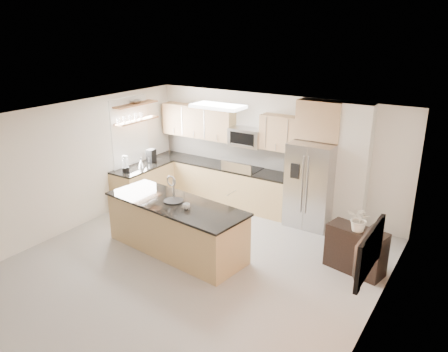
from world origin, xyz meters
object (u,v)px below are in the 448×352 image
Objects in this scene: kettle at (141,163)px; range at (243,187)px; cup at (187,206)px; blender at (125,165)px; flower_vase at (361,213)px; coffee_maker at (151,156)px; bowl at (136,101)px; island at (176,227)px; microwave at (246,137)px; platter at (173,201)px; credenza at (356,250)px; television at (361,250)px; refrigerator at (311,184)px.

range is at bearing 29.31° from kettle.
kettle is (-2.38, 1.43, 0.01)m from cup.
blender is 5.13m from flower_vase.
bowl is (-0.16, -0.23, 1.31)m from coffee_maker.
range is 0.40× the size of island.
microwave is at bearing 97.44° from cup.
kettle is at bearing 83.56° from blender.
platter is (-0.06, 0.03, 0.49)m from island.
island is at bearing -148.32° from credenza.
coffee_maker is (-2.45, 1.85, 0.06)m from cup.
island is at bearing -32.97° from kettle.
credenza is at bearing 26.24° from island.
television is (5.54, -1.98, 0.33)m from kettle.
microwave is at bearing 88.71° from platter.
range is 2.29m from coffee_maker.
coffee_maker is 0.29× the size of television.
island is 7.68× the size of blender.
range is 5.14× the size of kettle.
island is 9.30× the size of coffee_maker.
microwave is 1.82m from refrigerator.
cup is 2.77m from kettle.
bowl is 0.33× the size of television.
platter reaches higher than credenza.
cup is 0.36× the size of bowl.
flower_vase reaches higher than platter.
island is 2.68× the size of television.
platter is at bearing 160.15° from island.
cup reaches higher than platter.
coffee_maker is (-3.75, -0.67, 0.18)m from refrigerator.
island is 0.64m from cup.
credenza is 5.20m from coffee_maker.
kettle reaches higher than cup.
kettle is (-2.02, -1.14, 0.55)m from range.
coffee_maker reaches higher than kettle.
kettle is at bearing -80.54° from coffee_maker.
cup is 0.34× the size of platter.
island reaches higher than range.
refrigerator reaches higher than range.
refrigerator is at bearing 12.98° from bowl.
bowl is at bearing 69.33° from television.
television is (5.76, -2.17, -1.03)m from bowl.
refrigerator reaches higher than platter.
island is 2.33m from blender.
kettle is at bearing -148.08° from microwave.
platter is 2.19m from blender.
credenza is 7.86× the size of cup.
kettle reaches higher than credenza.
island is 7.90× the size of platter.
credenza is at bearing -44.45° from refrigerator.
kettle is at bearing -40.08° from bowl.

